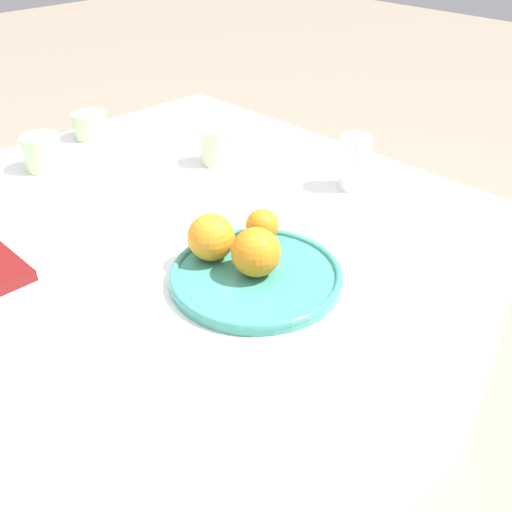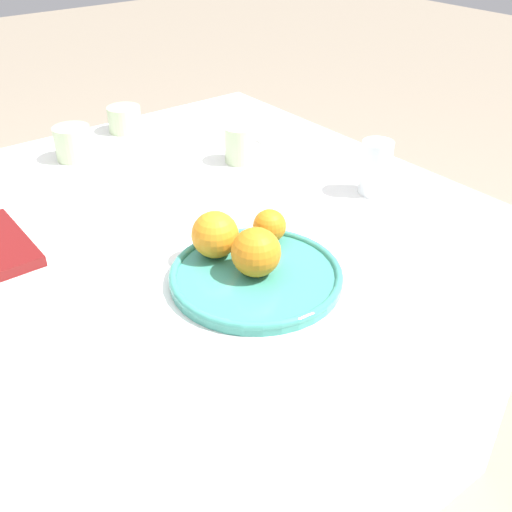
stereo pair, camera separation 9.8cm
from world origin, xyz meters
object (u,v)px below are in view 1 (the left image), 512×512
(fruit_platter, at_px, (256,275))
(cup_1, at_px, (90,125))
(orange_2, at_px, (262,225))
(cup_3, at_px, (215,146))
(orange_0, at_px, (256,252))
(napkin, at_px, (233,130))
(water_glass, at_px, (354,162))
(orange_1, at_px, (211,237))
(cup_0, at_px, (42,152))

(fruit_platter, xyz_separation_m, cup_1, (0.15, 0.75, 0.02))
(orange_2, distance_m, cup_3, 0.39)
(fruit_platter, relative_size, orange_0, 3.52)
(cup_3, height_order, napkin, cup_3)
(water_glass, bearing_deg, cup_3, 112.73)
(orange_1, distance_m, cup_0, 0.58)
(orange_1, bearing_deg, orange_0, -76.78)
(orange_0, bearing_deg, water_glass, 14.82)
(cup_1, bearing_deg, water_glass, -68.92)
(fruit_platter, relative_size, napkin, 2.09)
(cup_0, xyz_separation_m, cup_1, (0.18, 0.09, -0.01))
(cup_3, bearing_deg, orange_1, -132.08)
(orange_2, bearing_deg, orange_0, -140.79)
(orange_0, relative_size, cup_1, 0.96)
(orange_0, relative_size, orange_2, 1.37)
(fruit_platter, bearing_deg, cup_3, 56.58)
(orange_2, xyz_separation_m, cup_1, (0.07, 0.68, -0.01))
(napkin, bearing_deg, orange_1, -135.91)
(fruit_platter, xyz_separation_m, napkin, (0.43, 0.53, -0.01))
(fruit_platter, distance_m, cup_0, 0.67)
(orange_0, xyz_separation_m, orange_1, (-0.02, 0.09, -0.00))
(cup_3, relative_size, napkin, 0.61)
(cup_3, bearing_deg, cup_1, 109.57)
(fruit_platter, bearing_deg, cup_1, 78.81)
(water_glass, relative_size, cup_0, 1.34)
(orange_0, distance_m, orange_2, 0.11)
(cup_1, height_order, napkin, cup_1)
(orange_0, xyz_separation_m, orange_2, (0.08, 0.07, -0.01))
(water_glass, bearing_deg, orange_0, -165.18)
(water_glass, relative_size, cup_3, 1.36)
(cup_0, bearing_deg, napkin, -16.35)
(napkin, bearing_deg, orange_0, -129.42)
(cup_0, bearing_deg, cup_1, 26.36)
(fruit_platter, relative_size, orange_1, 3.55)
(orange_0, distance_m, napkin, 0.69)
(cup_3, bearing_deg, orange_2, -118.68)
(fruit_platter, bearing_deg, orange_2, 39.39)
(orange_0, height_order, cup_1, orange_0)
(fruit_platter, height_order, orange_1, orange_1)
(cup_1, relative_size, napkin, 0.62)
(orange_0, height_order, orange_1, same)
(orange_1, height_order, cup_0, orange_1)
(orange_1, relative_size, napkin, 0.59)
(orange_2, bearing_deg, cup_1, 84.58)
(orange_0, relative_size, cup_0, 0.96)
(orange_1, bearing_deg, fruit_platter, -77.30)
(orange_1, xyz_separation_m, cup_0, (-0.01, 0.58, -0.02))
(fruit_platter, distance_m, orange_1, 0.10)
(orange_2, distance_m, napkin, 0.58)
(orange_2, bearing_deg, water_glass, 6.74)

